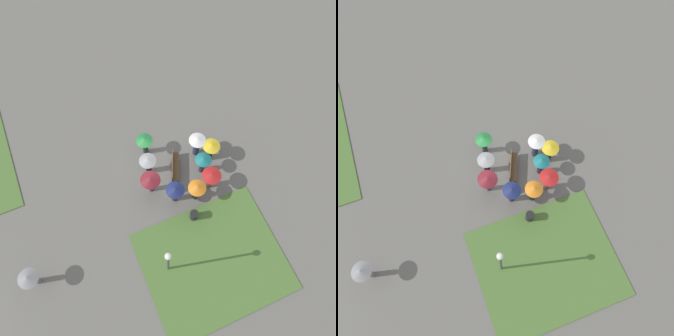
# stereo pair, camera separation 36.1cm
# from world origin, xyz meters

# --- Properties ---
(ground_plane) EXTENTS (90.00, 90.00, 0.00)m
(ground_plane) POSITION_xyz_m (0.00, 0.00, 0.00)
(ground_plane) COLOR #66635E
(lawn_patch_near) EXTENTS (6.28, 7.57, 0.06)m
(lawn_patch_near) POSITION_xyz_m (-6.37, -0.82, 0.03)
(lawn_patch_near) COLOR #4C7033
(lawn_patch_near) RESTS_ON ground_plane
(park_bench) EXTENTS (1.91, 1.16, 0.90)m
(park_bench) POSITION_xyz_m (-0.46, -1.08, 0.47)
(park_bench) COLOR brown
(park_bench) RESTS_ON ground_plane
(lamp_post) EXTENTS (0.32, 0.32, 4.50)m
(lamp_post) POSITION_xyz_m (-5.76, 1.60, 2.88)
(lamp_post) COLOR #474C51
(lamp_post) RESTS_ON ground_plane
(trash_bin) EXTENTS (0.48, 0.48, 0.83)m
(trash_bin) POSITION_xyz_m (-3.70, -0.88, 0.42)
(trash_bin) COLOR #232326
(trash_bin) RESTS_ON ground_plane
(crowd_person_grey) EXTENTS (1.01, 1.01, 1.79)m
(crowd_person_grey) POSITION_xyz_m (0.03, 0.39, 1.30)
(crowd_person_grey) COLOR black
(crowd_person_grey) RESTS_ON ground_plane
(crowd_person_orange) EXTENTS (1.02, 1.02, 1.81)m
(crowd_person_orange) POSITION_xyz_m (-2.61, -1.51, 1.32)
(crowd_person_orange) COLOR #1E3328
(crowd_person_orange) RESTS_ON ground_plane
(crowd_person_white) EXTENTS (1.02, 1.02, 1.85)m
(crowd_person_white) POSITION_xyz_m (0.05, -2.78, 1.23)
(crowd_person_white) COLOR #282D47
(crowd_person_white) RESTS_ON ground_plane
(crowd_person_green) EXTENTS (1.00, 1.00, 1.77)m
(crowd_person_green) POSITION_xyz_m (1.34, 0.08, 1.29)
(crowd_person_green) COLOR #1E3328
(crowd_person_green) RESTS_ON ground_plane
(crowd_person_teal) EXTENTS (0.96, 0.96, 1.78)m
(crowd_person_teal) POSITION_xyz_m (-1.18, -2.58, 1.31)
(crowd_person_teal) COLOR #2D2333
(crowd_person_teal) RESTS_ON ground_plane
(crowd_person_navy) EXTENTS (1.05, 1.05, 1.75)m
(crowd_person_navy) POSITION_xyz_m (-2.23, -0.34, 1.28)
(crowd_person_navy) COLOR #2D2333
(crowd_person_navy) RESTS_ON ground_plane
(crowd_person_yellow) EXTENTS (1.04, 1.04, 1.83)m
(crowd_person_yellow) POSITION_xyz_m (-0.60, -3.37, 1.25)
(crowd_person_yellow) COLOR black
(crowd_person_yellow) RESTS_ON ground_plane
(crowd_person_red) EXTENTS (1.11, 1.11, 1.80)m
(crowd_person_red) POSITION_xyz_m (-2.28, -2.56, 1.34)
(crowd_person_red) COLOR #47382D
(crowd_person_red) RESTS_ON ground_plane
(crowd_person_maroon) EXTENTS (1.15, 1.15, 1.79)m
(crowd_person_maroon) POSITION_xyz_m (-1.14, 0.70, 1.43)
(crowd_person_maroon) COLOR #282D47
(crowd_person_maroon) RESTS_ON ground_plane
(lone_walker_mid_plaza) EXTENTS (1.06, 1.06, 1.84)m
(lone_walker_mid_plaza) POSITION_xyz_m (-3.63, 8.21, 1.42)
(lone_walker_mid_plaza) COLOR slate
(lone_walker_mid_plaza) RESTS_ON ground_plane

